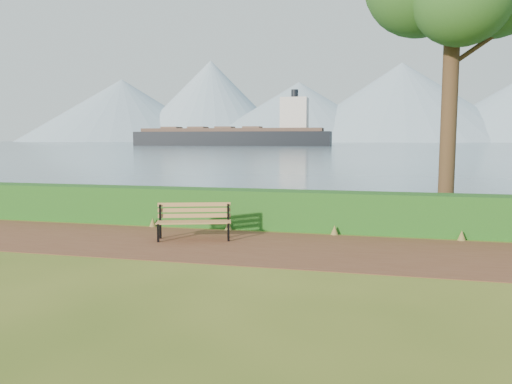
# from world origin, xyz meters

# --- Properties ---
(ground) EXTENTS (140.00, 140.00, 0.00)m
(ground) POSITION_xyz_m (0.00, 0.00, 0.00)
(ground) COLOR #425819
(ground) RESTS_ON ground
(path) EXTENTS (40.00, 3.40, 0.01)m
(path) POSITION_xyz_m (0.00, 0.30, 0.01)
(path) COLOR brown
(path) RESTS_ON ground
(hedge) EXTENTS (32.00, 0.85, 1.00)m
(hedge) POSITION_xyz_m (0.00, 2.60, 0.50)
(hedge) COLOR #154714
(hedge) RESTS_ON ground
(water) EXTENTS (700.00, 510.00, 0.00)m
(water) POSITION_xyz_m (0.00, 260.00, 0.01)
(water) COLOR slate
(water) RESTS_ON ground
(mountains) EXTENTS (585.00, 190.00, 70.00)m
(mountains) POSITION_xyz_m (-9.17, 406.05, 27.70)
(mountains) COLOR #819AAD
(mountains) RESTS_ON ground
(bench) EXTENTS (1.76, 0.98, 0.85)m
(bench) POSITION_xyz_m (-1.53, 0.74, 0.49)
(bench) COLOR black
(bench) RESTS_ON ground
(cargo_ship) EXTENTS (66.65, 12.71, 20.14)m
(cargo_ship) POSITION_xyz_m (-42.78, 151.74, 3.00)
(cargo_ship) COLOR black
(cargo_ship) RESTS_ON ground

